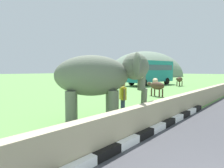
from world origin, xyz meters
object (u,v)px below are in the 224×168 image
(person_handler, at_px, (123,97))
(cow_far, at_px, (179,80))
(elephant, at_px, (101,77))
(bus_teal, at_px, (150,71))
(cow_near, at_px, (157,86))
(cow_mid, at_px, (155,81))

(person_handler, distance_m, cow_far, 19.24)
(elephant, relative_size, bus_teal, 0.46)
(cow_near, xyz_separation_m, cow_far, (11.33, 2.45, 0.00))
(person_handler, height_order, bus_teal, bus_teal)
(cow_far, bearing_deg, cow_mid, 168.40)
(elephant, xyz_separation_m, person_handler, (1.23, -0.25, -0.99))
(cow_mid, bearing_deg, cow_near, -151.28)
(cow_far, bearing_deg, cow_near, -167.80)
(person_handler, xyz_separation_m, cow_mid, (13.71, 5.57, -0.06))
(person_handler, relative_size, bus_teal, 0.20)
(elephant, distance_m, person_handler, 1.59)
(person_handler, xyz_separation_m, bus_teal, (17.74, 8.59, 1.15))
(cow_near, bearing_deg, cow_far, 12.20)
(cow_near, relative_size, cow_far, 1.02)
(person_handler, distance_m, cow_mid, 14.79)
(bus_teal, height_order, cow_mid, bus_teal)
(elephant, bearing_deg, cow_near, 12.07)
(person_handler, bearing_deg, cow_near, 15.85)
(person_handler, xyz_separation_m, cow_far, (18.69, 4.54, -0.06))
(bus_teal, bearing_deg, cow_near, -147.94)
(bus_teal, relative_size, cow_mid, 4.80)
(cow_near, xyz_separation_m, cow_mid, (6.34, 3.47, 0.00))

